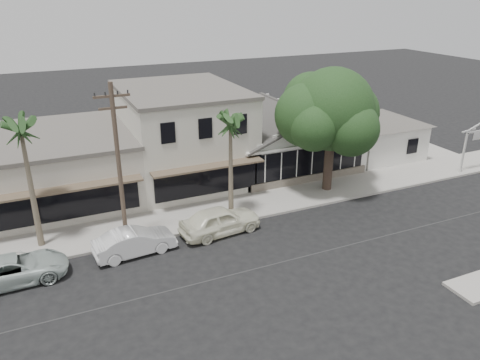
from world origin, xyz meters
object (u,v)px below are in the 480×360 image
utility_pole (119,163)px  shade_tree (329,111)px  car_0 (220,220)px  car_1 (135,242)px  car_2 (14,269)px

utility_pole → shade_tree: size_ratio=1.05×
utility_pole → car_0: 6.63m
car_0 → car_1: (-5.00, -0.26, -0.10)m
utility_pole → car_2: bearing=-166.0°
car_1 → car_0: bearing=-92.2°
utility_pole → shade_tree: 14.45m
utility_pole → car_0: size_ratio=1.89×
car_0 → utility_pole: bearing=73.2°
car_1 → car_2: (-5.85, -0.19, -0.03)m
car_1 → car_2: size_ratio=0.88×
car_2 → shade_tree: size_ratio=0.58×
utility_pole → car_2: size_ratio=1.82×
utility_pole → car_2: 7.11m
utility_pole → shade_tree: utility_pole is taller
car_0 → car_2: bearing=85.9°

